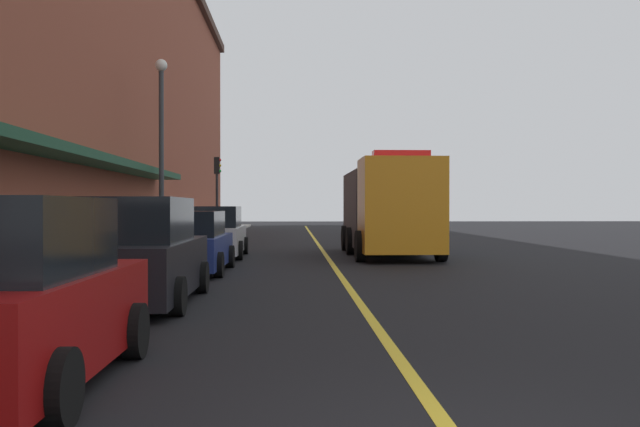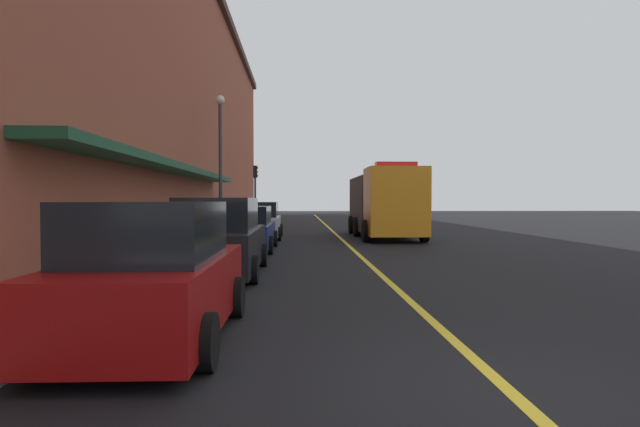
{
  "view_description": "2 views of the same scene",
  "coord_description": "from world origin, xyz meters",
  "px_view_note": "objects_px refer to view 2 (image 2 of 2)",
  "views": [
    {
      "loc": [
        -1.23,
        -4.73,
        1.74
      ],
      "look_at": [
        -0.44,
        14.94,
        1.57
      ],
      "focal_mm": 39.42,
      "sensor_mm": 36.0,
      "label": 1
    },
    {
      "loc": [
        -2.05,
        -4.62,
        1.86
      ],
      "look_at": [
        -0.79,
        24.73,
        1.08
      ],
      "focal_mm": 28.33,
      "sensor_mm": 36.0,
      "label": 2
    }
  ],
  "objects_px": {
    "parked_car_1": "(220,239)",
    "street_lamp_left": "(220,149)",
    "utility_truck": "(384,204)",
    "parking_meter_1": "(202,223)",
    "parked_car_0": "(154,277)",
    "parked_car_2": "(246,230)",
    "parking_meter_2": "(224,218)",
    "parking_meter_0": "(223,218)",
    "traffic_light_near": "(255,183)",
    "parked_car_3": "(260,221)"
  },
  "relations": [
    {
      "from": "parked_car_1",
      "to": "street_lamp_left",
      "type": "distance_m",
      "value": 13.47
    },
    {
      "from": "parking_meter_0",
      "to": "parking_meter_2",
      "type": "distance_m",
      "value": 0.23
    },
    {
      "from": "parking_meter_2",
      "to": "street_lamp_left",
      "type": "height_order",
      "value": "street_lamp_left"
    },
    {
      "from": "parked_car_1",
      "to": "utility_truck",
      "type": "xyz_separation_m",
      "value": [
        6.24,
        12.43,
        0.8
      ]
    },
    {
      "from": "parked_car_1",
      "to": "parked_car_3",
      "type": "height_order",
      "value": "parked_car_1"
    },
    {
      "from": "parked_car_1",
      "to": "parked_car_2",
      "type": "bearing_deg",
      "value": -0.23
    },
    {
      "from": "utility_truck",
      "to": "parking_meter_0",
      "type": "xyz_separation_m",
      "value": [
        -7.58,
        -2.73,
        -0.63
      ]
    },
    {
      "from": "traffic_light_near",
      "to": "street_lamp_left",
      "type": "bearing_deg",
      "value": -93.0
    },
    {
      "from": "parked_car_1",
      "to": "street_lamp_left",
      "type": "bearing_deg",
      "value": 8.68
    },
    {
      "from": "parked_car_0",
      "to": "traffic_light_near",
      "type": "bearing_deg",
      "value": 2.86
    },
    {
      "from": "utility_truck",
      "to": "parking_meter_0",
      "type": "relative_size",
      "value": 6.28
    },
    {
      "from": "parked_car_2",
      "to": "parking_meter_0",
      "type": "height_order",
      "value": "parked_car_2"
    },
    {
      "from": "utility_truck",
      "to": "parking_meter_1",
      "type": "distance_m",
      "value": 10.77
    },
    {
      "from": "parked_car_0",
      "to": "parking_meter_2",
      "type": "bearing_deg",
      "value": 5.46
    },
    {
      "from": "parking_meter_0",
      "to": "traffic_light_near",
      "type": "relative_size",
      "value": 0.31
    },
    {
      "from": "parked_car_3",
      "to": "parked_car_0",
      "type": "bearing_deg",
      "value": 179.52
    },
    {
      "from": "parked_car_1",
      "to": "parking_meter_1",
      "type": "relative_size",
      "value": 3.65
    },
    {
      "from": "parked_car_1",
      "to": "utility_truck",
      "type": "distance_m",
      "value": 13.93
    },
    {
      "from": "parked_car_3",
      "to": "parking_meter_2",
      "type": "bearing_deg",
      "value": 142.72
    },
    {
      "from": "parked_car_1",
      "to": "traffic_light_near",
      "type": "relative_size",
      "value": 1.13
    },
    {
      "from": "utility_truck",
      "to": "parking_meter_2",
      "type": "height_order",
      "value": "utility_truck"
    },
    {
      "from": "street_lamp_left",
      "to": "parked_car_3",
      "type": "bearing_deg",
      "value": -26.4
    },
    {
      "from": "street_lamp_left",
      "to": "utility_truck",
      "type": "bearing_deg",
      "value": -2.95
    },
    {
      "from": "traffic_light_near",
      "to": "parked_car_1",
      "type": "bearing_deg",
      "value": -87.13
    },
    {
      "from": "parked_car_3",
      "to": "utility_truck",
      "type": "xyz_separation_m",
      "value": [
        6.14,
        0.59,
        0.86
      ]
    },
    {
      "from": "parking_meter_0",
      "to": "parking_meter_1",
      "type": "height_order",
      "value": "same"
    },
    {
      "from": "parked_car_1",
      "to": "parking_meter_2",
      "type": "relative_size",
      "value": 3.65
    },
    {
      "from": "parked_car_1",
      "to": "street_lamp_left",
      "type": "relative_size",
      "value": 0.7
    },
    {
      "from": "parking_meter_0",
      "to": "parked_car_0",
      "type": "bearing_deg",
      "value": -84.9
    },
    {
      "from": "street_lamp_left",
      "to": "traffic_light_near",
      "type": "distance_m",
      "value": 12.71
    },
    {
      "from": "parking_meter_1",
      "to": "traffic_light_near",
      "type": "relative_size",
      "value": 0.31
    },
    {
      "from": "parked_car_3",
      "to": "traffic_light_near",
      "type": "xyz_separation_m",
      "value": [
        -1.38,
        13.64,
        2.33
      ]
    },
    {
      "from": "parked_car_2",
      "to": "parking_meter_2",
      "type": "height_order",
      "value": "parked_car_2"
    },
    {
      "from": "parked_car_0",
      "to": "parked_car_1",
      "type": "bearing_deg",
      "value": 0.94
    },
    {
      "from": "parked_car_0",
      "to": "parked_car_2",
      "type": "distance_m",
      "value": 11.97
    },
    {
      "from": "parked_car_3",
      "to": "traffic_light_near",
      "type": "bearing_deg",
      "value": 5.42
    },
    {
      "from": "parked_car_0",
      "to": "utility_truck",
      "type": "relative_size",
      "value": 0.49
    },
    {
      "from": "parked_car_2",
      "to": "street_lamp_left",
      "type": "distance_m",
      "value": 7.95
    },
    {
      "from": "street_lamp_left",
      "to": "traffic_light_near",
      "type": "height_order",
      "value": "street_lamp_left"
    },
    {
      "from": "parking_meter_0",
      "to": "street_lamp_left",
      "type": "xyz_separation_m",
      "value": [
        -0.6,
        3.16,
        3.34
      ]
    },
    {
      "from": "parked_car_0",
      "to": "parking_meter_1",
      "type": "relative_size",
      "value": 3.1
    },
    {
      "from": "parked_car_1",
      "to": "parking_meter_1",
      "type": "bearing_deg",
      "value": 15.7
    },
    {
      "from": "parked_car_3",
      "to": "parking_meter_1",
      "type": "bearing_deg",
      "value": 168.13
    },
    {
      "from": "parked_car_3",
      "to": "parking_meter_0",
      "type": "distance_m",
      "value": 2.59
    },
    {
      "from": "utility_truck",
      "to": "parking_meter_0",
      "type": "distance_m",
      "value": 8.08
    },
    {
      "from": "parking_meter_2",
      "to": "street_lamp_left",
      "type": "distance_m",
      "value": 4.48
    },
    {
      "from": "parked_car_2",
      "to": "utility_truck",
      "type": "xyz_separation_m",
      "value": [
        6.2,
        6.37,
        0.91
      ]
    },
    {
      "from": "parked_car_2",
      "to": "parked_car_0",
      "type": "bearing_deg",
      "value": -179.43
    },
    {
      "from": "parking_meter_0",
      "to": "parking_meter_2",
      "type": "relative_size",
      "value": 1.0
    },
    {
      "from": "parking_meter_0",
      "to": "parking_meter_2",
      "type": "xyz_separation_m",
      "value": [
        0.0,
        0.23,
        0.0
      ]
    }
  ]
}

